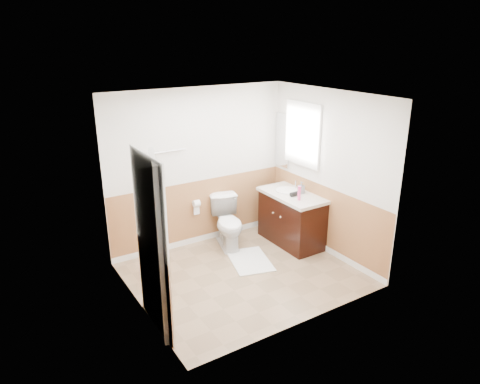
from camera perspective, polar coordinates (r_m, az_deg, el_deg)
floor at (r=6.32m, az=0.45°, el=-10.70°), size 3.00×3.00×0.00m
ceiling at (r=5.49m, az=0.52°, el=12.43°), size 3.00×3.00×0.00m
wall_back at (r=6.86m, az=-5.39°, el=3.13°), size 3.00×0.00×3.00m
wall_front at (r=4.82m, az=8.87°, el=-4.34°), size 3.00×0.00×3.00m
wall_left at (r=5.19m, az=-13.64°, el=-2.91°), size 0.00×3.00×3.00m
wall_right at (r=6.68m, az=11.40°, el=2.35°), size 0.00×3.00×3.00m
wainscot_back at (r=7.10m, az=-5.16°, el=-2.70°), size 3.00×0.00×3.00m
wainscot_front at (r=5.18m, az=8.34°, el=-11.91°), size 3.00×0.00×3.00m
wainscot_left at (r=5.51m, az=-12.89°, el=-10.11°), size 0.00×2.60×2.60m
wainscot_right at (r=6.92m, az=10.91°, el=-3.60°), size 0.00×2.60×2.60m
toilet at (r=6.95m, az=-1.54°, el=-4.04°), size 0.64×0.87×0.80m
bath_mat at (r=6.64m, az=1.31°, el=-8.96°), size 0.75×0.92×0.02m
vanity_cabinet at (r=7.11m, az=6.74°, el=-3.62°), size 0.55×1.10×0.80m
vanity_knob_left at (r=6.80m, az=5.34°, el=-3.28°), size 0.03×0.03×0.03m
vanity_knob_right at (r=6.95m, az=4.34°, el=-2.74°), size 0.03×0.03×0.03m
countertop at (r=6.94m, az=6.82°, el=-0.41°), size 0.60×1.15×0.05m
sink_basin at (r=7.05m, az=6.13°, el=0.22°), size 0.36×0.36×0.02m
faucet at (r=7.14m, az=7.29°, el=0.93°), size 0.02×0.02×0.14m
lotion_bottle at (r=6.64m, az=7.74°, el=-0.15°), size 0.05×0.05×0.22m
soap_dispenser at (r=6.94m, az=7.99°, el=0.58°), size 0.09×0.10×0.19m
hair_dryer_body at (r=6.83m, az=7.11°, el=-0.25°), size 0.14×0.07×0.07m
hair_dryer_handle at (r=6.85m, az=6.69°, el=-0.44°), size 0.03×0.03×0.07m
mirror_panel at (r=7.39m, az=5.57°, el=6.72°), size 0.02×0.35×0.90m
window_frame at (r=6.95m, az=8.17°, el=7.49°), size 0.04×0.80×1.00m
window_glass at (r=6.96m, az=8.27°, el=7.51°), size 0.01×0.70×0.90m
door at (r=4.92m, az=-10.58°, el=-6.89°), size 0.29×0.78×2.04m
door_frame at (r=4.89m, az=-11.41°, el=-6.98°), size 0.02×0.92×2.10m
door_knob at (r=5.25m, az=-11.29°, el=-6.03°), size 0.06×0.06×0.06m
towel_bar at (r=6.50m, az=-9.61°, el=5.22°), size 0.62×0.02×0.02m
tp_holder_bar at (r=6.94m, az=-5.71°, el=-1.50°), size 0.14×0.02×0.02m
tp_roll at (r=6.94m, az=-5.71°, el=-1.50°), size 0.10×0.11×0.11m
tp_sheet at (r=6.98m, az=-5.68°, el=-2.34°), size 0.10×0.01×0.16m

